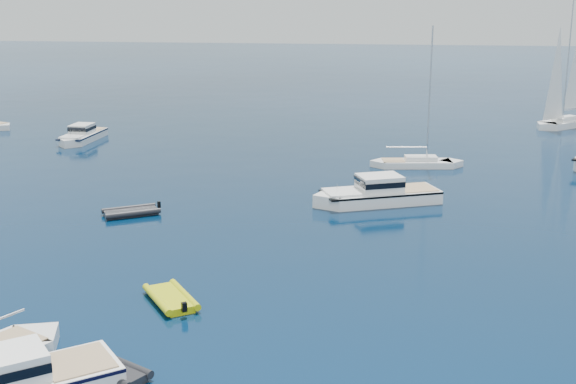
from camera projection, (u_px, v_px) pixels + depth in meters
name	position (u px, v px, depth m)	size (l,w,h in m)	color
motor_cruiser_centre	(376.00, 203.00, 56.28)	(3.10, 10.14, 2.66)	white
motor_cruiser_horizon	(82.00, 141.00, 79.27)	(2.58, 8.44, 2.21)	silver
sailboat_centre	(417.00, 167.00, 67.84)	(2.24, 8.60, 12.64)	silver
sailboat_sails_far	(568.00, 126.00, 87.95)	(2.80, 10.75, 15.80)	white
tender_yellow	(171.00, 302.00, 38.46)	(2.16, 3.99, 0.95)	#B8C20B
tender_grey_near	(114.00, 376.00, 31.13)	(1.82, 3.24, 0.95)	black
tender_grey_far	(131.00, 215.00, 53.35)	(2.15, 3.98, 0.95)	black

